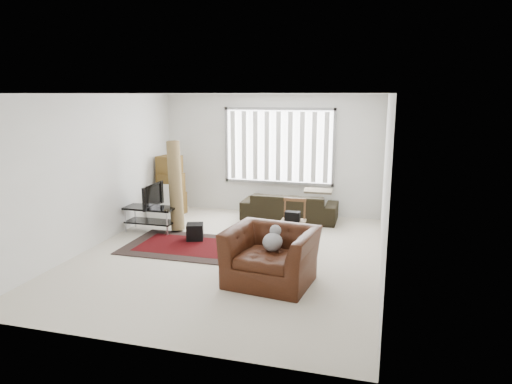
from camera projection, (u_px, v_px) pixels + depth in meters
room at (239, 149)px, 7.91m from camera, size 6.00×6.02×2.71m
persian_rug at (189, 246)px, 8.23m from camera, size 2.25×1.50×0.02m
tv_stand at (150, 214)px, 9.07m from camera, size 1.01×0.45×0.50m
tv at (149, 195)px, 9.00m from camera, size 0.11×0.81×0.47m
subwoofer at (195, 232)px, 8.54m from camera, size 0.39×0.39×0.30m
moving_boxes at (171, 187)px, 10.35m from camera, size 0.62×0.58×1.34m
white_flatpack at (161, 202)px, 9.94m from camera, size 0.64×0.31×0.78m
rolled_rug at (175, 186)px, 9.14m from camera, size 0.58×0.73×1.80m
sofa at (290, 202)px, 9.89m from camera, size 2.05×0.90×0.79m
side_chair at (293, 220)px, 8.31m from camera, size 0.44×0.44×0.82m
armchair at (271, 252)px, 6.58m from camera, size 1.37×1.23×0.92m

